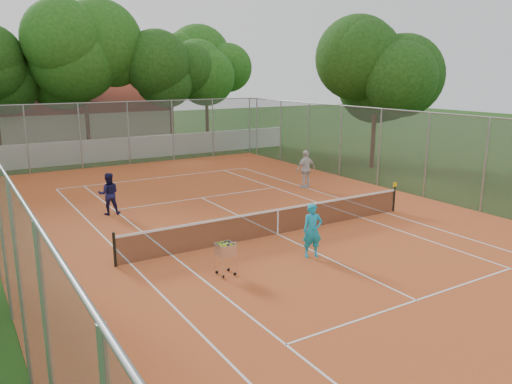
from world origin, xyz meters
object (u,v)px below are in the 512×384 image
player_far_left (109,194)px  ball_hopper (226,258)px  tennis_net (278,221)px  player_near (312,230)px  clubhouse (59,118)px  player_far_right (306,169)px

player_far_left → ball_hopper: 8.28m
ball_hopper → player_far_left: bearing=119.2°
tennis_net → ball_hopper: size_ratio=11.32×
player_near → player_far_left: size_ratio=1.00×
clubhouse → player_near: (1.67, -31.45, -1.31)m
player_far_right → ball_hopper: bearing=41.0°
player_far_right → player_far_left: bearing=-2.5°
tennis_net → player_far_left: (-4.45, 5.87, 0.38)m
tennis_net → player_far_left: player_far_left is taller
player_far_left → tennis_net: bearing=141.5°
player_near → ball_hopper: size_ratio=1.66×
player_far_left → player_far_right: player_far_right is taller
player_far_left → ball_hopper: player_far_left is taller
player_far_left → ball_hopper: (1.05, -8.20, -0.35)m
player_far_left → player_near: bearing=130.7°
tennis_net → ball_hopper: ball_hopper is taller
clubhouse → player_near: 31.52m
tennis_net → clubhouse: clubhouse is taller
player_far_right → tennis_net: bearing=44.8°
player_far_left → clubhouse: bearing=-81.7°
tennis_net → player_near: bearing=-97.7°
player_near → clubhouse: bearing=112.6°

